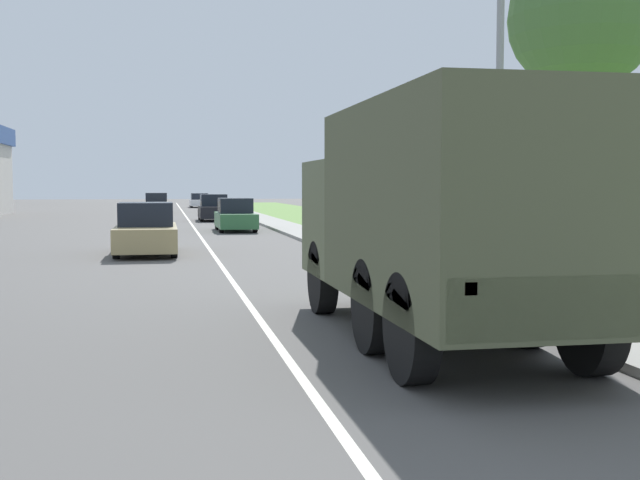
% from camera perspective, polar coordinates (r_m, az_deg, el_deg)
% --- Properties ---
extents(ground_plane, '(180.00, 180.00, 0.00)m').
position_cam_1_polar(ground_plane, '(40.78, -8.95, 0.87)').
color(ground_plane, '#565451').
extents(lane_centre_stripe, '(0.12, 120.00, 0.00)m').
position_cam_1_polar(lane_centre_stripe, '(40.78, -8.95, 0.87)').
color(lane_centre_stripe, silver).
rests_on(lane_centre_stripe, ground).
extents(sidewalk_right, '(1.80, 120.00, 0.12)m').
position_cam_1_polar(sidewalk_right, '(41.18, -2.68, 1.02)').
color(sidewalk_right, '#9E9B93').
rests_on(sidewalk_right, ground).
extents(grass_strip_right, '(7.00, 120.00, 0.02)m').
position_cam_1_polar(grass_strip_right, '(42.05, 3.27, 1.01)').
color(grass_strip_right, '#6B9347').
rests_on(grass_strip_right, ground).
extents(military_truck, '(2.37, 7.28, 3.14)m').
position_cam_1_polar(military_truck, '(10.80, 8.38, 1.89)').
color(military_truck, '#545B3D').
rests_on(military_truck, ground).
extents(car_nearest_ahead, '(1.84, 4.73, 1.59)m').
position_cam_1_polar(car_nearest_ahead, '(25.29, -12.25, 0.64)').
color(car_nearest_ahead, tan).
rests_on(car_nearest_ahead, ground).
extents(car_second_ahead, '(1.71, 4.37, 1.53)m').
position_cam_1_polar(car_second_ahead, '(37.59, -6.04, 1.69)').
color(car_second_ahead, '#336B3D').
rests_on(car_second_ahead, ground).
extents(car_third_ahead, '(1.74, 4.09, 1.60)m').
position_cam_1_polar(car_third_ahead, '(48.79, -7.57, 2.21)').
color(car_third_ahead, black).
rests_on(car_third_ahead, ground).
extents(car_fourth_ahead, '(1.83, 4.55, 1.56)m').
position_cam_1_polar(car_fourth_ahead, '(63.76, -11.55, 2.53)').
color(car_fourth_ahead, tan).
rests_on(car_fourth_ahead, ground).
extents(car_farthest_ahead, '(1.82, 4.75, 1.39)m').
position_cam_1_polar(car_farthest_ahead, '(79.67, -8.57, 2.77)').
color(car_farthest_ahead, silver).
rests_on(car_farthest_ahead, ground).
extents(lamp_post, '(1.69, 0.24, 8.05)m').
position_cam_1_polar(lamp_post, '(15.70, 12.05, 13.82)').
color(lamp_post, gray).
rests_on(lamp_post, sidewalk_right).
extents(tree_mid_right, '(3.16, 3.16, 7.26)m').
position_cam_1_polar(tree_mid_right, '(18.66, 18.14, 14.67)').
color(tree_mid_right, '#4C3D2D').
rests_on(tree_mid_right, grass_strip_right).
extents(utility_box, '(0.55, 0.45, 0.70)m').
position_cam_1_polar(utility_box, '(14.52, 20.92, -3.23)').
color(utility_box, '#3D7042').
rests_on(utility_box, grass_strip_right).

